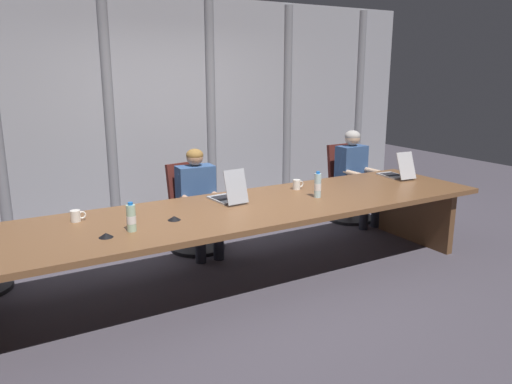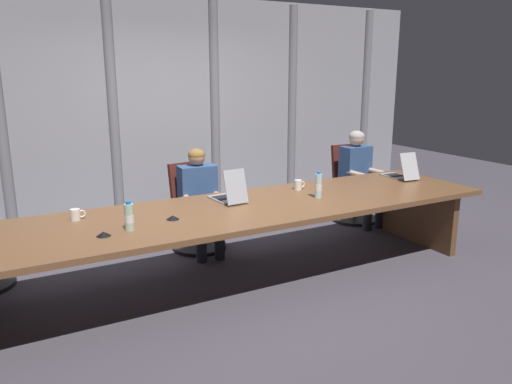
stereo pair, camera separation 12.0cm
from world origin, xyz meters
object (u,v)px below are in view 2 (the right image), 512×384
(water_bottle_secondary, at_px, (129,217))
(conference_mic_left_side, at_px, (173,217))
(person_left_mid, at_px, (200,195))
(water_bottle_primary, at_px, (318,186))
(laptop_center, at_px, (400,173))
(person_center, at_px, (359,172))
(coffee_mug_far, at_px, (76,215))
(coffee_mug_near, at_px, (298,185))
(laptop_left_mid, at_px, (229,195))
(office_chair_left_mid, at_px, (196,217))
(conference_mic_middle, at_px, (104,234))
(office_chair_center, at_px, (353,192))

(water_bottle_secondary, relative_size, conference_mic_left_side, 2.12)
(person_left_mid, xyz_separation_m, water_bottle_secondary, (-1.03, -1.08, 0.19))
(water_bottle_primary, bearing_deg, laptop_center, 11.78)
(water_bottle_secondary, xyz_separation_m, conference_mic_left_side, (0.39, 0.11, -0.09))
(person_center, distance_m, coffee_mug_far, 3.59)
(person_center, xyz_separation_m, water_bottle_primary, (-1.34, -0.96, 0.16))
(water_bottle_secondary, height_order, coffee_mug_near, water_bottle_secondary)
(coffee_mug_near, height_order, coffee_mug_far, coffee_mug_near)
(person_center, distance_m, water_bottle_secondary, 3.40)
(water_bottle_secondary, bearing_deg, coffee_mug_far, 123.85)
(laptop_left_mid, xyz_separation_m, coffee_mug_far, (-1.38, 0.07, -0.02))
(laptop_center, relative_size, water_bottle_primary, 1.77)
(office_chair_left_mid, xyz_separation_m, conference_mic_left_side, (-0.65, -1.13, 0.39))
(water_bottle_primary, xyz_separation_m, conference_mic_left_side, (-1.49, -0.01, -0.10))
(person_center, xyz_separation_m, conference_mic_left_side, (-2.83, -0.97, 0.06))
(coffee_mug_far, xyz_separation_m, conference_mic_middle, (0.11, -0.53, -0.03))
(laptop_center, bearing_deg, coffee_mug_near, 90.62)
(conference_mic_left_side, bearing_deg, office_chair_left_mid, 59.89)
(conference_mic_left_side, bearing_deg, office_chair_center, 21.57)
(laptop_left_mid, relative_size, water_bottle_primary, 1.71)
(laptop_center, relative_size, office_chair_center, 0.47)
(coffee_mug_near, bearing_deg, laptop_left_mid, -174.56)
(laptop_left_mid, height_order, office_chair_center, laptop_left_mid)
(water_bottle_primary, height_order, conference_mic_middle, water_bottle_primary)
(laptop_center, xyz_separation_m, water_bottle_primary, (-1.36, -0.28, 0.06))
(office_chair_center, height_order, person_center, person_center)
(laptop_left_mid, distance_m, conference_mic_left_side, 0.73)
(water_bottle_primary, xyz_separation_m, coffee_mug_near, (0.02, 0.38, -0.07))
(office_chair_center, xyz_separation_m, water_bottle_secondary, (-3.26, -1.24, 0.46))
(office_chair_left_mid, bearing_deg, coffee_mug_near, 40.17)
(conference_mic_middle, bearing_deg, person_center, 18.27)
(office_chair_left_mid, relative_size, coffee_mug_far, 7.43)
(person_center, relative_size, coffee_mug_near, 9.42)
(water_bottle_secondary, relative_size, coffee_mug_far, 1.84)
(laptop_center, bearing_deg, water_bottle_secondary, 101.71)
(laptop_left_mid, height_order, person_center, person_center)
(person_center, height_order, water_bottle_secondary, person_center)
(person_center, distance_m, conference_mic_middle, 3.61)
(water_bottle_primary, relative_size, water_bottle_secondary, 1.12)
(laptop_center, bearing_deg, conference_mic_middle, 102.07)
(office_chair_left_mid, relative_size, person_left_mid, 0.84)
(laptop_left_mid, distance_m, office_chair_left_mid, 0.93)
(office_chair_center, distance_m, conference_mic_middle, 3.72)
(office_chair_center, height_order, coffee_mug_near, office_chair_center)
(laptop_left_mid, xyz_separation_m, water_bottle_primary, (0.83, -0.30, 0.06))
(laptop_left_mid, height_order, water_bottle_secondary, laptop_left_mid)
(laptop_left_mid, relative_size, water_bottle_secondary, 1.91)
(water_bottle_secondary, bearing_deg, conference_mic_middle, -167.04)
(laptop_center, height_order, water_bottle_secondary, laptop_center)
(office_chair_center, bearing_deg, coffee_mug_near, -60.90)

